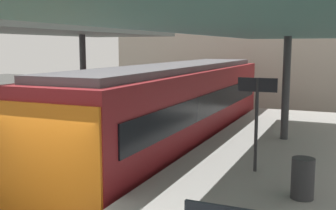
{
  "coord_description": "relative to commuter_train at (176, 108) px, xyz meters",
  "views": [
    {
      "loc": [
        5.47,
        -5.48,
        3.92
      ],
      "look_at": [
        0.14,
        6.83,
        2.0
      ],
      "focal_mm": 43.75,
      "sensor_mm": 36.0,
      "label": 1
    }
  ],
  "objects": [
    {
      "name": "canopy_right",
      "position": [
        3.8,
        -6.47,
        2.54
      ],
      "size": [
        4.18,
        21.0,
        3.4
      ],
      "color": "#333335",
      "rests_on": "platform_right"
    },
    {
      "name": "litter_bin",
      "position": [
        4.84,
        -5.35,
        -0.33
      ],
      "size": [
        0.44,
        0.44,
        0.8
      ],
      "primitive_type": "cylinder",
      "color": "#2D2D30",
      "rests_on": "platform_right"
    },
    {
      "name": "station_building_backdrop",
      "position": [
        1.37,
        12.13,
        3.77
      ],
      "size": [
        18.0,
        6.0,
        11.0
      ],
      "primitive_type": "cube",
      "color": "#A89E8E",
      "rests_on": "ground_plane"
    },
    {
      "name": "commuter_train",
      "position": [
        0.0,
        0.0,
        0.0
      ],
      "size": [
        2.78,
        14.0,
        3.1
      ],
      "color": "maroon",
      "rests_on": "track_ballast"
    },
    {
      "name": "platform_sign",
      "position": [
        3.65,
        -3.97,
        0.9
      ],
      "size": [
        0.9,
        0.08,
        2.21
      ],
      "color": "#262628",
      "rests_on": "platform_right"
    }
  ]
}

